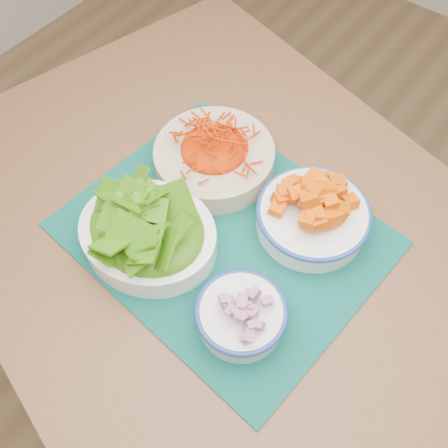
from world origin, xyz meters
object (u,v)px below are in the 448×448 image
object	(u,v)px
squash_bowl	(314,212)
onion_bowl	(241,313)
lettuce_bowl	(147,227)
carrot_bowl	(214,153)
placemat	(224,234)
table	(248,276)

from	to	relation	value
squash_bowl	onion_bowl	world-z (taller)	squash_bowl
squash_bowl	lettuce_bowl	bearing A→B (deg)	-134.47
carrot_bowl	squash_bowl	world-z (taller)	squash_bowl
squash_bowl	lettuce_bowl	world-z (taller)	lettuce_bowl
placemat	lettuce_bowl	xyz separation A→B (m)	(-0.09, -0.10, 0.06)
squash_bowl	lettuce_bowl	distance (m)	0.29
carrot_bowl	lettuce_bowl	distance (m)	0.21
table	squash_bowl	distance (m)	0.18
table	placemat	distance (m)	0.11
table	carrot_bowl	world-z (taller)	carrot_bowl
table	carrot_bowl	bearing A→B (deg)	161.12
table	carrot_bowl	xyz separation A→B (m)	(-0.17, 0.11, 0.14)
placemat	onion_bowl	distance (m)	0.17
table	onion_bowl	bearing A→B (deg)	-46.27
placemat	squash_bowl	world-z (taller)	squash_bowl
lettuce_bowl	onion_bowl	world-z (taller)	lettuce_bowl
placemat	lettuce_bowl	bearing A→B (deg)	-127.48
carrot_bowl	onion_bowl	distance (m)	0.32
placemat	table	bearing A→B (deg)	2.54
squash_bowl	onion_bowl	xyz separation A→B (m)	(0.01, -0.22, -0.01)
squash_bowl	onion_bowl	distance (m)	0.22
table	placemat	world-z (taller)	placemat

